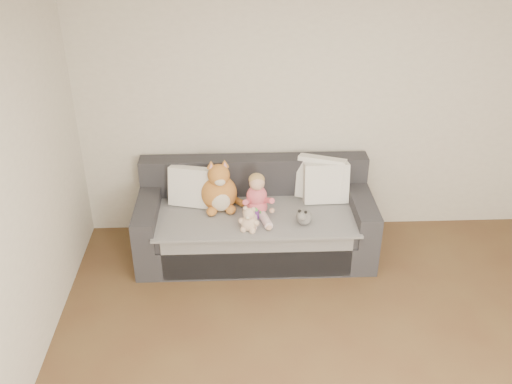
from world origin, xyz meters
TOP-DOWN VIEW (x-y plane):
  - room_shell at (0.00, 0.42)m, footprint 5.00×5.00m
  - sofa at (-0.58, 2.06)m, footprint 2.20×0.94m
  - cushion_left at (-1.19, 2.16)m, footprint 0.44×0.28m
  - cushion_right_back at (0.05, 2.24)m, footprint 0.49×0.35m
  - cushion_right_front at (0.09, 2.17)m, footprint 0.43×0.20m
  - toddler at (-0.57, 1.92)m, footprint 0.29×0.42m
  - plush_cat at (-0.92, 2.07)m, footprint 0.41×0.38m
  - teddy_bear at (-0.65, 1.68)m, footprint 0.18×0.15m
  - plush_cow at (-0.16, 1.76)m, footprint 0.14×0.21m
  - sippy_cup at (-0.59, 1.87)m, footprint 0.10×0.08m

SIDE VIEW (x-z plane):
  - sofa at x=-0.58m, z-range -0.12..0.73m
  - sippy_cup at x=-0.59m, z-range 0.48..0.59m
  - plush_cow at x=-0.16m, z-range 0.46..0.63m
  - teddy_bear at x=-0.65m, z-range 0.45..0.69m
  - toddler at x=-0.57m, z-range 0.44..0.85m
  - cushion_left at x=-1.19m, z-range 0.47..0.85m
  - plush_cat at x=-0.92m, z-range 0.40..0.92m
  - cushion_right_front at x=0.09m, z-range 0.47..0.87m
  - cushion_right_back at x=0.05m, z-range 0.47..0.89m
  - room_shell at x=0.00m, z-range -1.20..3.80m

